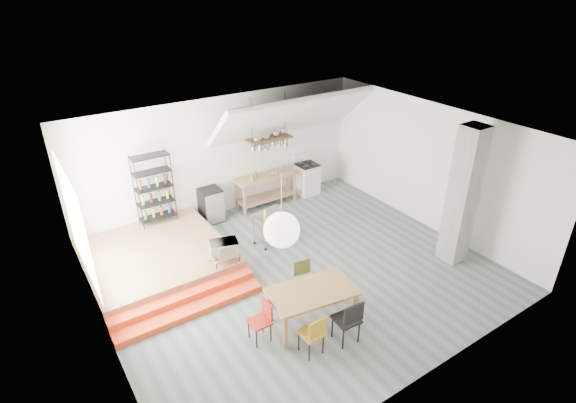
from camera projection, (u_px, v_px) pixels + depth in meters
floor at (298, 272)px, 9.97m from camera, size 8.00×8.00×0.00m
wall_back at (223, 157)px, 11.83m from camera, size 8.00×0.04×3.20m
wall_left at (96, 273)px, 7.26m from camera, size 0.04×7.00×3.20m
wall_right at (430, 167)px, 11.20m from camera, size 0.04×7.00×3.20m
ceiling at (300, 134)px, 8.50m from camera, size 8.00×7.00×0.02m
slope_ceiling at (292, 116)px, 11.83m from camera, size 4.40×1.44×1.32m
window_pane at (76, 224)px, 8.29m from camera, size 0.02×2.50×2.20m
platform at (157, 258)px, 10.12m from camera, size 3.00×3.00×0.40m
step_lower at (191, 311)px, 8.74m from camera, size 3.00×0.35×0.13m
step_upper at (184, 298)px, 8.97m from camera, size 3.00×0.35×0.27m
concrete_column at (463, 196)px, 9.75m from camera, size 0.50×0.50×3.20m
kitchen_counter at (266, 185)px, 12.55m from camera, size 1.80×0.60×0.91m
stove at (307, 178)px, 13.31m from camera, size 0.60×0.60×1.18m
pot_rack at (271, 141)px, 11.78m from camera, size 1.20×0.50×1.43m
wire_shelving at (154, 188)px, 10.74m from camera, size 0.88×0.38×1.80m
microwave_shelf at (224, 256)px, 9.58m from camera, size 0.60×0.40×0.16m
paper_lantern at (282, 230)px, 7.31m from camera, size 0.60×0.60×0.60m
dining_table at (312, 294)px, 8.23m from camera, size 1.72×1.13×0.76m
chair_mustard at (314, 332)px, 7.61m from camera, size 0.39×0.39×0.83m
chair_black at (349, 318)px, 7.84m from camera, size 0.46×0.46×0.93m
chair_olive at (304, 277)px, 8.96m from camera, size 0.44×0.44×0.86m
chair_red at (263, 318)px, 7.97m from camera, size 0.37×0.37×0.79m
rolling_cart at (271, 223)px, 10.87m from camera, size 0.90×0.61×0.81m
mini_fridge at (211, 205)px, 11.84m from camera, size 0.54×0.54×0.91m
microwave at (224, 248)px, 9.50m from camera, size 0.68×0.55×0.33m
bowl at (273, 174)px, 12.47m from camera, size 0.27×0.27×0.05m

